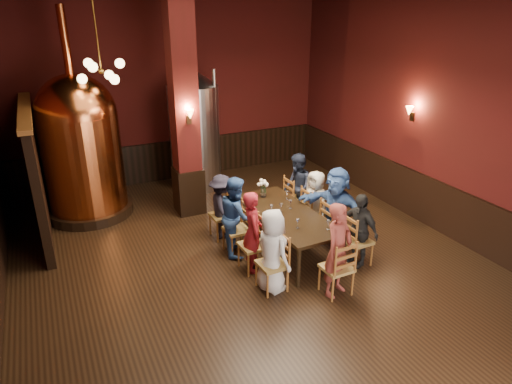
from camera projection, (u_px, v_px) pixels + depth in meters
name	position (u px, v px, depth m)	size (l,w,h in m)	color
room	(257.00, 144.00, 7.03)	(10.00, 10.02, 4.50)	black
wainscot_right	(432.00, 203.00, 9.27)	(0.08, 9.90, 1.00)	black
wainscot_back	(175.00, 159.00, 11.84)	(7.90, 0.08, 1.00)	black
column	(184.00, 110.00, 9.25)	(0.58, 0.58, 4.50)	#410E0E
partition	(37.00, 174.00, 8.84)	(0.22, 3.50, 2.40)	black
pendant_cluster	(101.00, 71.00, 8.41)	(0.90, 0.90, 1.70)	#A57226
sconce_wall	(413.00, 113.00, 9.26)	(0.20, 0.20, 0.36)	black
sconce_column	(189.00, 116.00, 9.02)	(0.20, 0.20, 0.36)	black
dining_table	(286.00, 216.00, 8.28)	(1.07, 2.43, 0.75)	black
chair_0	(272.00, 264.00, 7.19)	(0.46, 0.46, 0.92)	brown
person_0	(272.00, 251.00, 7.10)	(0.68, 0.44, 1.39)	silver
chair_1	(253.00, 245.00, 7.74)	(0.46, 0.46, 0.92)	brown
person_1	(253.00, 232.00, 7.64)	(0.53, 0.34, 1.44)	maroon
chair_2	(236.00, 229.00, 8.28)	(0.46, 0.46, 0.92)	brown
person_2	(236.00, 216.00, 8.17)	(0.72, 0.35, 1.47)	#2A4E8E
chair_3	(222.00, 215.00, 8.83)	(0.46, 0.46, 0.92)	brown
person_3	(222.00, 207.00, 8.76)	(0.83, 0.48, 1.28)	black
chair_4	(358.00, 240.00, 7.91)	(0.46, 0.46, 0.92)	brown
person_4	(359.00, 230.00, 7.83)	(0.78, 0.32, 1.33)	black
chair_5	(335.00, 225.00, 8.46)	(0.46, 0.46, 0.92)	brown
person_5	(336.00, 209.00, 8.33)	(1.46, 0.47, 1.58)	#325598
chair_6	(315.00, 211.00, 9.00)	(0.46, 0.46, 0.92)	brown
person_6	(315.00, 203.00, 8.93)	(0.63, 0.41, 1.30)	beige
chair_7	(297.00, 199.00, 9.55)	(0.46, 0.46, 0.92)	brown
person_7	(297.00, 188.00, 9.45)	(0.70, 0.35, 1.44)	#1A2034
chair_8	(337.00, 267.00, 7.10)	(0.46, 0.46, 0.92)	brown
person_8	(338.00, 250.00, 6.98)	(0.56, 0.37, 1.54)	brown
copper_kettle	(81.00, 145.00, 9.40)	(1.95, 1.95, 4.25)	black
steel_vessel	(194.00, 130.00, 10.93)	(1.22, 1.22, 2.90)	#B2B2B7
rose_vase	(263.00, 185.00, 8.84)	(0.22, 0.22, 0.37)	white
wine_glass_0	(328.00, 225.00, 7.62)	(0.07, 0.07, 0.17)	white
wine_glass_1	(290.00, 204.00, 8.39)	(0.07, 0.07, 0.17)	white
wine_glass_2	(275.00, 216.00, 7.95)	(0.07, 0.07, 0.17)	white
wine_glass_3	(298.00, 224.00, 7.66)	(0.07, 0.07, 0.17)	white
wine_glass_4	(287.00, 195.00, 8.79)	(0.07, 0.07, 0.17)	white
wine_glass_5	(271.00, 209.00, 8.19)	(0.07, 0.07, 0.17)	white
wine_glass_6	(281.00, 208.00, 8.24)	(0.07, 0.07, 0.17)	white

